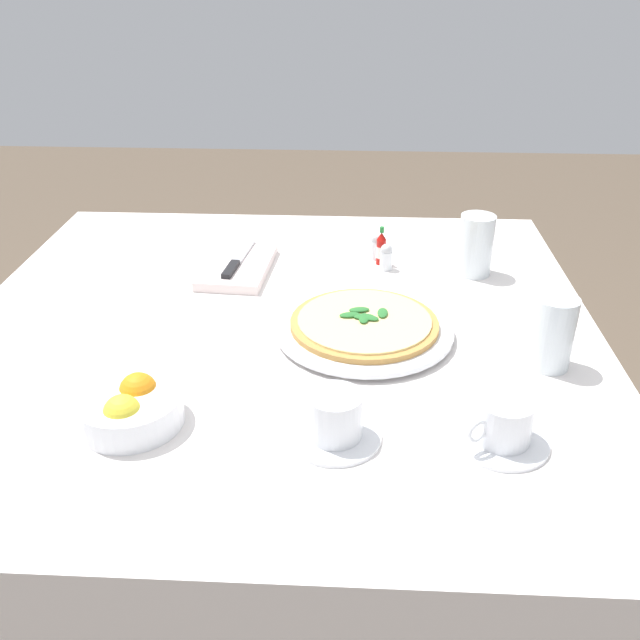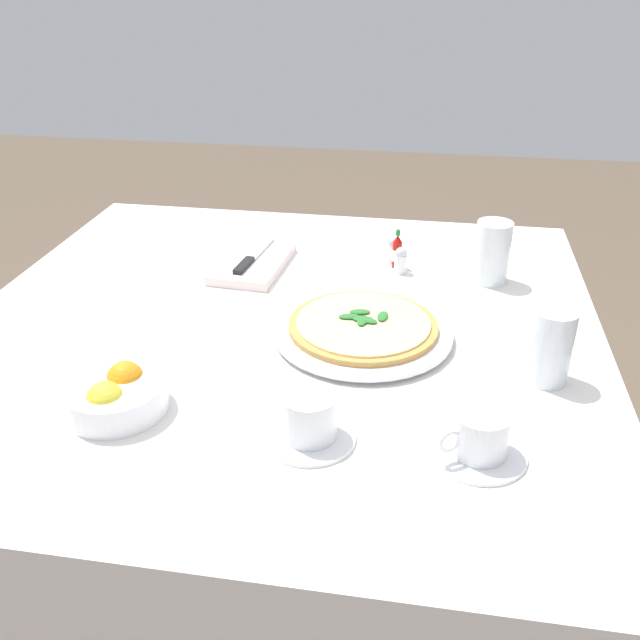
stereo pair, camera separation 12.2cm
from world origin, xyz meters
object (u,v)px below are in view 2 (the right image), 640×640
at_px(water_glass_center_back, 492,256).
at_px(pizza_plate, 363,332).
at_px(coffee_cup_left_edge, 479,436).
at_px(pizza, 363,325).
at_px(citrus_bowl, 116,394).
at_px(napkin_folded, 253,263).
at_px(water_glass_far_left, 550,349).
at_px(dinner_knife, 253,256).
at_px(coffee_cup_back_corner, 309,418).
at_px(pepper_shaker, 401,261).
at_px(salt_shaker, 393,250).
at_px(hot_sauce_bottle, 397,252).

bearing_deg(water_glass_center_back, pizza_plate, 140.18).
bearing_deg(coffee_cup_left_edge, pizza_plate, 32.77).
bearing_deg(pizza, citrus_bowl, 129.19).
relative_size(coffee_cup_left_edge, napkin_folded, 0.57).
xyz_separation_m(water_glass_far_left, dinner_knife, (0.34, 0.56, -0.03)).
height_order(coffee_cup_back_corner, coffee_cup_left_edge, coffee_cup_back_corner).
height_order(pizza, water_glass_center_back, water_glass_center_back).
bearing_deg(citrus_bowl, pizza, -50.81).
distance_m(pizza_plate, pepper_shaker, 0.29).
bearing_deg(water_glass_far_left, citrus_bowl, 106.46).
distance_m(water_glass_far_left, salt_shaker, 0.50).
height_order(coffee_cup_left_edge, citrus_bowl, coffee_cup_left_edge).
bearing_deg(pepper_shaker, pizza_plate, 170.61).
bearing_deg(pepper_shaker, hot_sauce_bottle, 19.65).
bearing_deg(hot_sauce_bottle, napkin_folded, 100.01).
xyz_separation_m(coffee_cup_back_corner, water_glass_far_left, (0.20, -0.34, 0.02)).
xyz_separation_m(napkin_folded, pepper_shaker, (0.02, -0.31, 0.02)).
relative_size(water_glass_far_left, pepper_shaker, 2.15).
height_order(coffee_cup_left_edge, dinner_knife, coffee_cup_left_edge).
relative_size(hot_sauce_bottle, pepper_shaker, 1.48).
relative_size(dinner_knife, hot_sauce_bottle, 2.36).
relative_size(pizza_plate, salt_shaker, 5.49).
distance_m(coffee_cup_left_edge, napkin_folded, 0.71).
xyz_separation_m(pizza_plate, hot_sauce_bottle, (0.31, -0.04, 0.02)).
bearing_deg(pizza_plate, water_glass_center_back, -39.82).
height_order(coffee_cup_back_corner, hot_sauce_bottle, hot_sauce_bottle).
bearing_deg(pepper_shaker, coffee_cup_left_edge, -166.31).
xyz_separation_m(pizza, salt_shaker, (0.34, -0.03, 0.00)).
distance_m(pizza_plate, water_glass_far_left, 0.31).
relative_size(water_glass_center_back, napkin_folded, 0.55).
relative_size(coffee_cup_back_corner, napkin_folded, 0.58).
xyz_separation_m(coffee_cup_left_edge, citrus_bowl, (0.02, 0.52, -0.00)).
distance_m(napkin_folded, hot_sauce_bottle, 0.30).
bearing_deg(coffee_cup_back_corner, citrus_bowl, 86.13).
bearing_deg(pepper_shaker, pizza, 170.61).
bearing_deg(water_glass_far_left, pepper_shaker, 34.23).
relative_size(water_glass_center_back, water_glass_far_left, 1.03).
distance_m(coffee_cup_left_edge, water_glass_center_back, 0.56).
relative_size(water_glass_far_left, hot_sauce_bottle, 1.46).
bearing_deg(pizza, pizza_plate, 177.38).
height_order(pizza, hot_sauce_bottle, hot_sauce_bottle).
bearing_deg(pepper_shaker, water_glass_far_left, -145.77).
xyz_separation_m(pizza, water_glass_center_back, (0.27, -0.23, 0.03)).
xyz_separation_m(pizza, pepper_shaker, (0.28, -0.05, 0.00)).
bearing_deg(water_glass_far_left, pizza_plate, 74.11).
relative_size(coffee_cup_back_corner, pepper_shaker, 2.35).
distance_m(hot_sauce_bottle, salt_shaker, 0.03).
xyz_separation_m(coffee_cup_back_corner, citrus_bowl, (0.02, 0.29, -0.01)).
height_order(coffee_cup_left_edge, hot_sauce_bottle, hot_sauce_bottle).
bearing_deg(napkin_folded, coffee_cup_left_edge, -136.41).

